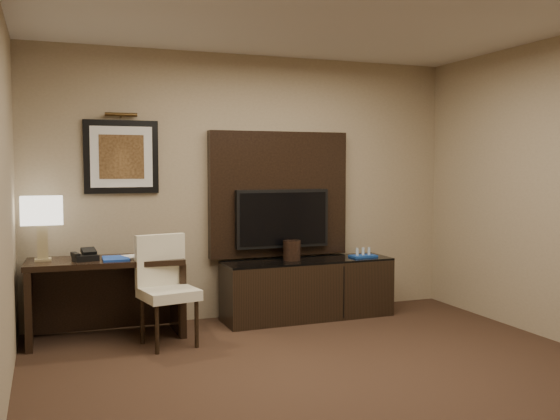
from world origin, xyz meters
name	(u,v)px	position (x,y,z in m)	size (l,w,h in m)	color
floor	(363,397)	(0.00, 0.00, -0.01)	(4.50, 5.00, 0.01)	#322016
wall_back	(250,187)	(0.00, 2.50, 1.35)	(4.50, 0.01, 2.70)	#9C8969
desk	(106,299)	(-1.50, 2.10, 0.36)	(1.36, 0.58, 0.73)	black
credenza	(308,289)	(0.51, 2.15, 0.30)	(1.76, 0.49, 0.61)	black
tv_wall_panel	(279,194)	(0.30, 2.44, 1.27)	(1.50, 0.12, 1.30)	black
tv	(282,219)	(0.30, 2.34, 1.02)	(1.00, 0.08, 0.60)	black
artwork	(121,157)	(-1.30, 2.48, 1.65)	(0.70, 0.04, 0.70)	black
picture_light	(121,115)	(-1.30, 2.44, 2.05)	(0.04, 0.04, 0.30)	#3C2A13
desk_chair	(169,293)	(-1.01, 1.66, 0.47)	(0.45, 0.52, 0.93)	#EBE4C4
table_lamp	(42,227)	(-2.03, 2.17, 1.03)	(0.37, 0.21, 0.60)	tan
desk_phone	(85,255)	(-1.67, 2.05, 0.78)	(0.20, 0.18, 0.10)	black
blue_folder	(116,259)	(-1.42, 2.01, 0.74)	(0.23, 0.30, 0.02)	#1A41AE
book	(125,247)	(-1.33, 2.03, 0.83)	(0.16, 0.02, 0.21)	#B7AD8F
water_bottle	(150,246)	(-1.10, 2.11, 0.82)	(0.06, 0.06, 0.18)	#AABBC1
ice_bucket	(292,250)	(0.34, 2.18, 0.71)	(0.18, 0.18, 0.20)	black
minibar_tray	(363,252)	(1.13, 2.12, 0.65)	(0.27, 0.16, 0.10)	#1845A2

